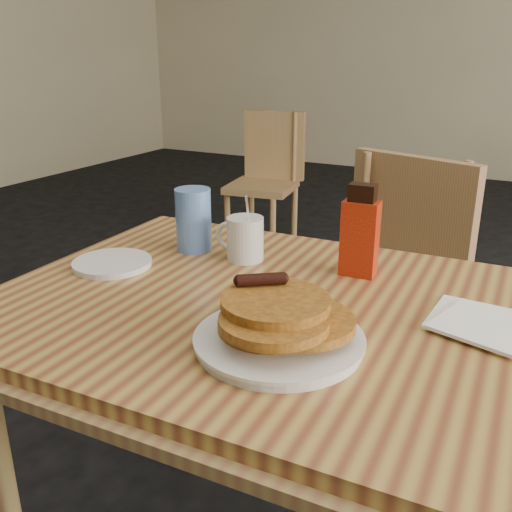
{
  "coord_description": "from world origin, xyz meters",
  "views": [
    {
      "loc": [
        0.39,
        -0.79,
        1.18
      ],
      "look_at": [
        -0.04,
        0.03,
        0.84
      ],
      "focal_mm": 40.0,
      "sensor_mm": 36.0,
      "label": 1
    }
  ],
  "objects_px": {
    "chair_wall_extra": "(268,169)",
    "pancake_plate": "(279,328)",
    "syrup_bottle": "(360,234)",
    "main_table": "(302,330)",
    "coffee_mug": "(244,238)",
    "blue_tumbler": "(194,220)",
    "chair_main_far": "(397,284)"
  },
  "relations": [
    {
      "from": "chair_wall_extra",
      "to": "blue_tumbler",
      "type": "relative_size",
      "value": 5.95
    },
    {
      "from": "coffee_mug",
      "to": "main_table",
      "type": "bearing_deg",
      "value": -17.5
    },
    {
      "from": "main_table",
      "to": "chair_main_far",
      "type": "relative_size",
      "value": 1.33
    },
    {
      "from": "main_table",
      "to": "syrup_bottle",
      "type": "distance_m",
      "value": 0.24
    },
    {
      "from": "coffee_mug",
      "to": "syrup_bottle",
      "type": "distance_m",
      "value": 0.25
    },
    {
      "from": "chair_main_far",
      "to": "coffee_mug",
      "type": "xyz_separation_m",
      "value": [
        -0.21,
        -0.55,
        0.27
      ]
    },
    {
      "from": "chair_main_far",
      "to": "blue_tumbler",
      "type": "relative_size",
      "value": 6.4
    },
    {
      "from": "pancake_plate",
      "to": "blue_tumbler",
      "type": "relative_size",
      "value": 1.87
    },
    {
      "from": "chair_wall_extra",
      "to": "pancake_plate",
      "type": "bearing_deg",
      "value": -71.64
    },
    {
      "from": "chair_wall_extra",
      "to": "coffee_mug",
      "type": "distance_m",
      "value": 2.28
    },
    {
      "from": "pancake_plate",
      "to": "blue_tumbler",
      "type": "distance_m",
      "value": 0.48
    },
    {
      "from": "chair_main_far",
      "to": "pancake_plate",
      "type": "height_order",
      "value": "chair_main_far"
    },
    {
      "from": "chair_wall_extra",
      "to": "blue_tumbler",
      "type": "distance_m",
      "value": 2.23
    },
    {
      "from": "main_table",
      "to": "coffee_mug",
      "type": "distance_m",
      "value": 0.28
    },
    {
      "from": "main_table",
      "to": "syrup_bottle",
      "type": "bearing_deg",
      "value": 80.55
    },
    {
      "from": "blue_tumbler",
      "to": "syrup_bottle",
      "type": "bearing_deg",
      "value": 4.15
    },
    {
      "from": "chair_wall_extra",
      "to": "main_table",
      "type": "bearing_deg",
      "value": -70.6
    },
    {
      "from": "chair_main_far",
      "to": "syrup_bottle",
      "type": "bearing_deg",
      "value": -66.93
    },
    {
      "from": "main_table",
      "to": "syrup_bottle",
      "type": "relative_size",
      "value": 6.44
    },
    {
      "from": "main_table",
      "to": "pancake_plate",
      "type": "relative_size",
      "value": 4.56
    },
    {
      "from": "coffee_mug",
      "to": "syrup_bottle",
      "type": "xyz_separation_m",
      "value": [
        0.24,
        0.03,
        0.04
      ]
    },
    {
      "from": "blue_tumbler",
      "to": "main_table",
      "type": "bearing_deg",
      "value": -26.51
    },
    {
      "from": "pancake_plate",
      "to": "syrup_bottle",
      "type": "bearing_deg",
      "value": 88.22
    },
    {
      "from": "pancake_plate",
      "to": "coffee_mug",
      "type": "height_order",
      "value": "coffee_mug"
    },
    {
      "from": "main_table",
      "to": "blue_tumbler",
      "type": "distance_m",
      "value": 0.4
    },
    {
      "from": "syrup_bottle",
      "to": "main_table",
      "type": "bearing_deg",
      "value": -102.95
    },
    {
      "from": "pancake_plate",
      "to": "syrup_bottle",
      "type": "relative_size",
      "value": 1.41
    },
    {
      "from": "syrup_bottle",
      "to": "blue_tumbler",
      "type": "distance_m",
      "value": 0.37
    },
    {
      "from": "chair_wall_extra",
      "to": "pancake_plate",
      "type": "distance_m",
      "value": 2.65
    },
    {
      "from": "chair_main_far",
      "to": "chair_wall_extra",
      "type": "distance_m",
      "value": 1.9
    },
    {
      "from": "main_table",
      "to": "syrup_bottle",
      "type": "height_order",
      "value": "syrup_bottle"
    },
    {
      "from": "chair_main_far",
      "to": "syrup_bottle",
      "type": "relative_size",
      "value": 4.83
    }
  ]
}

